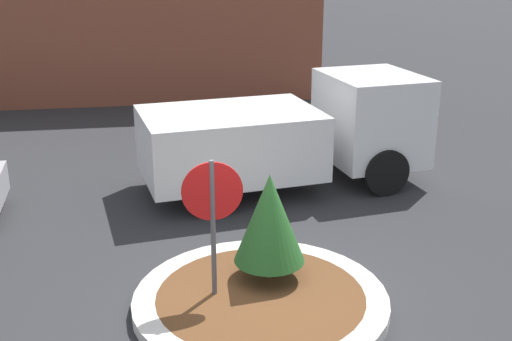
# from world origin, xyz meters

# --- Properties ---
(ground_plane) EXTENTS (120.00, 120.00, 0.00)m
(ground_plane) POSITION_xyz_m (0.00, 0.00, 0.00)
(ground_plane) COLOR #2D2D30
(traffic_island) EXTENTS (3.56, 3.56, 0.18)m
(traffic_island) POSITION_xyz_m (0.00, 0.00, 0.09)
(traffic_island) COLOR beige
(traffic_island) RESTS_ON ground_plane
(stop_sign) EXTENTS (0.82, 0.07, 2.13)m
(stop_sign) POSITION_xyz_m (-0.63, 0.16, 1.49)
(stop_sign) COLOR #4C4C51
(stop_sign) RESTS_ON ground_plane
(island_shrub) EXTENTS (1.03, 1.03, 1.60)m
(island_shrub) POSITION_xyz_m (0.20, 0.48, 1.12)
(island_shrub) COLOR brown
(island_shrub) RESTS_ON traffic_island
(utility_truck) EXTENTS (6.04, 3.13, 2.26)m
(utility_truck) POSITION_xyz_m (1.40, 4.66, 1.15)
(utility_truck) COLOR white
(utility_truck) RESTS_ON ground_plane
(storefront_building) EXTENTS (13.32, 6.07, 5.59)m
(storefront_building) POSITION_xyz_m (-2.60, 15.48, 2.80)
(storefront_building) COLOR brown
(storefront_building) RESTS_ON ground_plane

